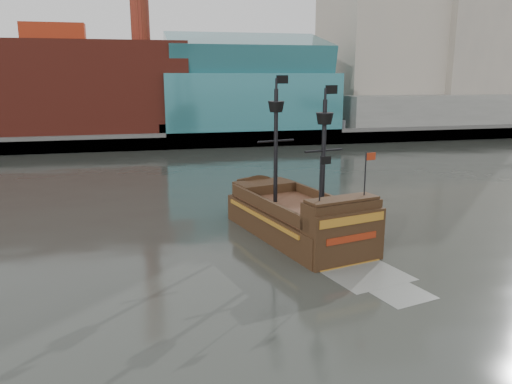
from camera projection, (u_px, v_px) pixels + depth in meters
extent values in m
plane|color=#272A25|center=(361.00, 346.00, 22.32)|extent=(400.00, 400.00, 0.00)
cube|color=slate|center=(182.00, 125.00, 109.24)|extent=(220.00, 60.00, 2.00)
cube|color=#4C4C49|center=(197.00, 141.00, 81.23)|extent=(220.00, 1.00, 2.60)
cube|color=maroon|center=(58.00, 89.00, 83.45)|extent=(42.00, 18.00, 15.00)
cube|color=#2C6E76|center=(247.00, 102.00, 89.25)|extent=(30.00, 16.00, 10.00)
cube|color=#A09584|center=(381.00, 8.00, 101.24)|extent=(20.00, 22.00, 46.00)
cube|color=gray|center=(469.00, 28.00, 102.38)|extent=(18.00, 18.00, 38.00)
cube|color=#A09584|center=(387.00, 5.00, 118.88)|extent=(24.00, 20.00, 52.00)
cube|color=slate|center=(448.00, 111.00, 94.37)|extent=(40.00, 6.00, 6.00)
cube|color=#2C6E76|center=(247.00, 56.00, 87.40)|extent=(28.00, 14.94, 8.78)
cube|color=black|center=(296.00, 228.00, 37.35)|extent=(8.25, 13.89, 2.81)
cube|color=#462A19|center=(296.00, 207.00, 36.98)|extent=(7.43, 12.50, 0.32)
cube|color=black|center=(264.00, 188.00, 41.42)|extent=(5.07, 3.59, 1.08)
cube|color=black|center=(342.00, 216.00, 31.90)|extent=(5.40, 2.87, 1.95)
cube|color=black|center=(350.00, 246.00, 31.43)|extent=(5.22, 1.48, 4.33)
cube|color=#A16B1F|center=(353.00, 220.00, 30.90)|extent=(4.76, 1.20, 0.54)
cube|color=maroon|center=(352.00, 238.00, 31.17)|extent=(3.71, 0.96, 0.43)
cylinder|color=black|center=(276.00, 147.00, 37.01)|extent=(0.36, 0.36, 8.44)
cylinder|color=black|center=(323.00, 156.00, 34.77)|extent=(0.36, 0.36, 7.79)
cone|color=black|center=(276.00, 107.00, 36.34)|extent=(1.43, 1.43, 0.76)
cone|color=black|center=(325.00, 119.00, 34.18)|extent=(1.43, 1.43, 0.76)
cube|color=black|center=(282.00, 79.00, 36.10)|extent=(0.96, 0.26, 0.60)
cube|color=black|center=(331.00, 90.00, 33.94)|extent=(0.96, 0.26, 0.60)
cube|color=gray|center=(367.00, 275.00, 30.14)|extent=(5.37, 4.85, 0.02)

